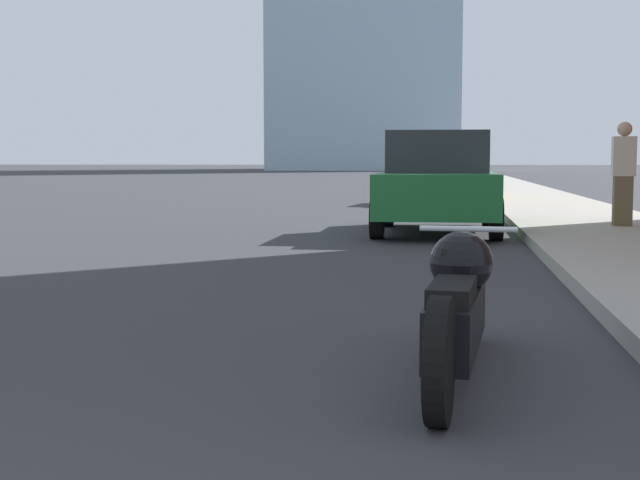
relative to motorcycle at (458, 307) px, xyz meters
The scene contains 5 objects.
sidewalk 35.58m from the motorcycle, 86.03° to the left, with size 2.77×240.00×0.15m.
motorcycle is the anchor object (origin of this frame).
parked_car_green 9.88m from the motorcycle, 91.22° to the left, with size 1.99×4.15×1.67m.
parked_car_yellow 20.28m from the motorcycle, 89.93° to the left, with size 2.17×4.35×1.79m.
pedestrian 10.24m from the motorcycle, 74.41° to the left, with size 0.36×0.23×1.67m.
Camera 1 is at (2.48, -0.48, 1.22)m, focal length 50.00 mm.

